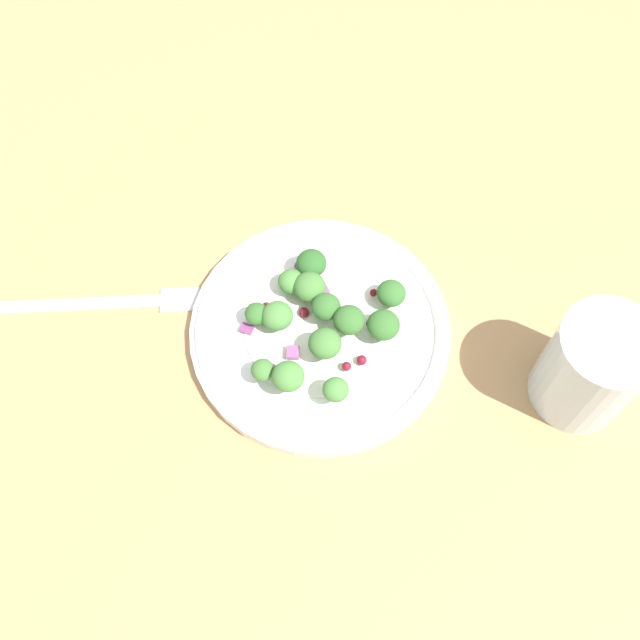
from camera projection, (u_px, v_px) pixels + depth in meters
ground_plane at (344, 353)px, 68.48cm from camera, size 180.00×180.00×2.00cm
plate at (320, 329)px, 67.48cm from camera, size 23.19×23.19×1.70cm
dressing_pool at (320, 327)px, 67.09cm from camera, size 13.45×13.45×0.20cm
broccoli_floret_0 at (288, 377)px, 62.59cm from camera, size 2.74×2.74×2.77cm
broccoli_floret_1 at (277, 316)px, 65.77cm from camera, size 2.77×2.77×2.80cm
broccoli_floret_2 at (263, 370)px, 63.45cm from camera, size 1.98×1.98×2.01cm
broccoli_floret_3 at (383, 325)px, 65.00cm from camera, size 2.86×2.86×2.90cm
broccoli_floret_4 at (328, 306)px, 65.86cm from camera, size 2.58×2.58×2.61cm
broccoli_floret_5 at (349, 320)px, 64.84cm from camera, size 2.75×2.75×2.78cm
broccoli_floret_6 at (336, 390)px, 62.18cm from camera, size 2.19×2.19×2.22cm
broccoli_floret_7 at (311, 264)px, 68.04cm from camera, size 2.76×2.76×2.79cm
broccoli_floret_8 at (391, 294)px, 66.85cm from camera, size 2.61×2.61×2.64cm
broccoli_floret_9 at (307, 289)px, 66.89cm from camera, size 2.88×2.88×2.92cm
broccoli_floret_10 at (324, 343)px, 64.01cm from camera, size 2.84×2.84×2.88cm
broccoli_floret_11 at (257, 314)px, 66.13cm from camera, size 2.07×2.07×2.10cm
broccoli_floret_12 at (291, 282)px, 67.59cm from camera, size 2.39×2.39×2.42cm
cranberry_0 at (374, 293)px, 67.77cm from camera, size 0.71×0.71×0.71cm
cranberry_1 at (360, 361)px, 64.94cm from camera, size 0.88×0.88×0.88cm
cranberry_2 at (370, 324)px, 66.64cm from camera, size 0.72×0.72×0.72cm
cranberry_3 at (266, 307)px, 67.58cm from camera, size 0.93×0.93×0.93cm
cranberry_4 at (304, 312)px, 67.32cm from camera, size 0.95×0.95×0.95cm
cranberry_5 at (346, 366)px, 64.61cm from camera, size 0.81×0.81×0.81cm
cranberry_6 at (313, 279)px, 68.63cm from camera, size 0.97×0.97×0.97cm
onion_bit_0 at (293, 352)px, 65.29cm from camera, size 1.55×1.56×0.48cm
onion_bit_1 at (267, 367)px, 65.09cm from camera, size 1.24×1.21×0.56cm
onion_bit_2 at (302, 263)px, 69.50cm from camera, size 1.50×1.40×0.53cm
onion_bit_3 at (247, 329)px, 66.80cm from camera, size 1.38×1.44×0.49cm
onion_bit_4 at (321, 290)px, 68.57cm from camera, size 1.56×1.61×0.47cm
onion_bit_5 at (294, 380)px, 64.45cm from camera, size 1.21×1.33×0.51cm
fork at (111, 302)px, 69.43cm from camera, size 16.78×11.29×0.50cm
water_glass at (592, 368)px, 61.24cm from camera, size 7.98×7.98×10.05cm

